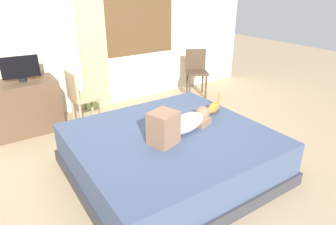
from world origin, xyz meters
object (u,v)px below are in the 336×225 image
at_px(person_lying, 180,124).
at_px(chair_by_desk, 80,95).
at_px(cup, 35,74).
at_px(desk, 25,107).
at_px(chair_spare, 196,69).
at_px(tv_monitor, 20,68).
at_px(bed, 170,153).
at_px(cat, 213,108).

xyz_separation_m(person_lying, chair_by_desk, (-0.53, 1.72, -0.09)).
bearing_deg(person_lying, cup, 115.07).
distance_m(person_lying, desk, 2.40).
bearing_deg(chair_spare, person_lying, -132.46).
height_order(person_lying, cup, cup).
height_order(tv_monitor, chair_spare, tv_monitor).
height_order(bed, desk, desk).
distance_m(cat, chair_by_desk, 1.91).
xyz_separation_m(cat, chair_spare, (1.09, 1.70, -0.05)).
relative_size(cat, chair_by_desk, 0.39).
bearing_deg(chair_spare, tv_monitor, 177.22).
height_order(person_lying, cat, person_lying).
distance_m(bed, cat, 0.83).
bearing_deg(cup, desk, -158.75).
distance_m(person_lying, cat, 0.69).
relative_size(desk, chair_by_desk, 1.05).
bearing_deg(chair_by_desk, chair_spare, 4.85).
xyz_separation_m(tv_monitor, cup, (0.18, 0.09, -0.13)).
distance_m(bed, chair_by_desk, 1.75).
relative_size(bed, desk, 2.29).
height_order(tv_monitor, cup, tv_monitor).
bearing_deg(desk, cup, 21.25).
relative_size(person_lying, chair_by_desk, 1.08).
xyz_separation_m(cup, chair_spare, (2.75, -0.23, -0.28)).
height_order(desk, cup, cup).
bearing_deg(chair_spare, desk, 177.26).
bearing_deg(cup, chair_spare, -4.74).
bearing_deg(person_lying, chair_spare, 47.54).
xyz_separation_m(bed, tv_monitor, (-1.09, 2.01, 0.68)).
bearing_deg(person_lying, chair_by_desk, 107.00).
relative_size(cat, desk, 0.37).
height_order(cup, chair_by_desk, chair_by_desk).
relative_size(cat, chair_spare, 0.39).
relative_size(person_lying, chair_spare, 1.08).
height_order(person_lying, chair_spare, chair_spare).
distance_m(desk, chair_by_desk, 0.79).
distance_m(cat, chair_spare, 2.02).
bearing_deg(person_lying, tv_monitor, 119.95).
bearing_deg(tv_monitor, cup, 25.12).
bearing_deg(chair_by_desk, bed, -75.39).
bearing_deg(cup, cat, -49.22).
xyz_separation_m(bed, person_lying, (0.09, -0.05, 0.36)).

